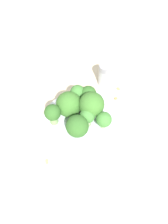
{
  "coord_description": "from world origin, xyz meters",
  "views": [
    {
      "loc": [
        0.2,
        0.21,
        0.46
      ],
      "look_at": [
        0.0,
        0.0,
        0.08
      ],
      "focal_mm": 35.0,
      "sensor_mm": 36.0,
      "label": 1
    }
  ],
  "objects": [
    {
      "name": "bowl",
      "position": [
        0.0,
        0.0,
        0.02
      ],
      "size": [
        0.19,
        0.19,
        0.05
      ],
      "primitive_type": "cylinder",
      "color": "silver",
      "rests_on": "ground_plane"
    },
    {
      "name": "ground_plane",
      "position": [
        0.0,
        0.0,
        0.0
      ],
      "size": [
        3.0,
        3.0,
        0.0
      ],
      "primitive_type": "plane",
      "color": "beige"
    },
    {
      "name": "broccoli_floret_5",
      "position": [
        -0.03,
        -0.05,
        0.08
      ],
      "size": [
        0.04,
        0.04,
        0.05
      ],
      "color": "#84AD66",
      "rests_on": "bowl"
    },
    {
      "name": "broccoli_floret_1",
      "position": [
        0.0,
        0.01,
        0.08
      ],
      "size": [
        0.03,
        0.03,
        0.05
      ],
      "color": "#84AD66",
      "rests_on": "bowl"
    },
    {
      "name": "pepper_shaker",
      "position": [
        -0.16,
        -0.08,
        0.04
      ],
      "size": [
        0.04,
        0.04,
        0.07
      ],
      "color": "#B2B7BC",
      "rests_on": "ground_plane"
    },
    {
      "name": "almond_crumb_0",
      "position": [
        -0.17,
        -0.04,
        0.0
      ],
      "size": [
        0.01,
        0.01,
        0.01
      ],
      "primitive_type": "cube",
      "rotation": [
        0.0,
        0.0,
        4.68
      ],
      "color": "tan",
      "rests_on": "ground_plane"
    },
    {
      "name": "almond_crumb_2",
      "position": [
        0.11,
        -0.0,
        0.0
      ],
      "size": [
        0.01,
        0.01,
        0.01
      ],
      "primitive_type": "cube",
      "rotation": [
        0.0,
        0.0,
        1.12
      ],
      "color": "tan",
      "rests_on": "ground_plane"
    },
    {
      "name": "broccoli_floret_2",
      "position": [
        0.01,
        -0.04,
        0.08
      ],
      "size": [
        0.06,
        0.06,
        0.06
      ],
      "color": "#7A9E5B",
      "rests_on": "bowl"
    },
    {
      "name": "broccoli_floret_4",
      "position": [
        -0.02,
        0.0,
        0.09
      ],
      "size": [
        0.06,
        0.06,
        0.07
      ],
      "color": "#8EB770",
      "rests_on": "bowl"
    },
    {
      "name": "broccoli_floret_6",
      "position": [
        -0.04,
        -0.03,
        0.08
      ],
      "size": [
        0.04,
        0.04,
        0.05
      ],
      "color": "#7A9E5B",
      "rests_on": "bowl"
    },
    {
      "name": "almond_crumb_1",
      "position": [
        -0.14,
        -0.02,
        0.0
      ],
      "size": [
        0.01,
        0.01,
        0.01
      ],
      "primitive_type": "cube",
      "rotation": [
        0.0,
        0.0,
        3.07
      ],
      "color": "#AD7F4C",
      "rests_on": "ground_plane"
    },
    {
      "name": "broccoli_floret_3",
      "position": [
        -0.02,
        0.04,
        0.07
      ],
      "size": [
        0.03,
        0.03,
        0.05
      ],
      "color": "#8EB770",
      "rests_on": "bowl"
    },
    {
      "name": "broccoli_floret_7",
      "position": [
        0.05,
        -0.05,
        0.08
      ],
      "size": [
        0.04,
        0.04,
        0.05
      ],
      "color": "#7A9E5B",
      "rests_on": "bowl"
    },
    {
      "name": "broccoli_floret_0",
      "position": [
        0.03,
        0.01,
        0.07
      ],
      "size": [
        0.05,
        0.05,
        0.05
      ],
      "color": "#8EB770",
      "rests_on": "bowl"
    }
  ]
}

